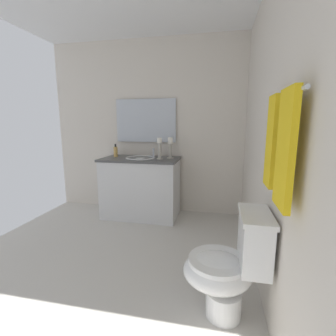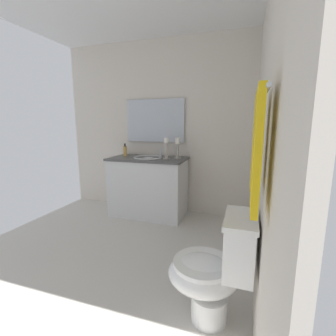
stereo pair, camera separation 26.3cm
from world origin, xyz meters
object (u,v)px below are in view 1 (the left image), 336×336
mirror (146,121)px  sink_basin (140,161)px  towel_center (285,150)px  towel_bar (286,95)px  candle_holder_short (160,148)px  soap_bottle (116,151)px  candle_holder_tall (170,147)px  toilet (228,267)px  vanity_cabinet (141,187)px  towel_near_vanity (272,142)px

mirror → sink_basin: bearing=0.2°
sink_basin → towel_center: 2.38m
towel_bar → towel_center: towel_center is taller
candle_holder_short → soap_bottle: candle_holder_short is taller
candle_holder_tall → towel_bar: size_ratio=0.47×
soap_bottle → toilet: (1.67, 1.51, -0.54)m
vanity_cabinet → towel_bar: towel_bar is taller
soap_bottle → toilet: soap_bottle is taller
mirror → towel_bar: size_ratio=1.47×
soap_bottle → towel_near_vanity: size_ratio=0.35×
vanity_cabinet → mirror: mirror is taller
toilet → towel_bar: bearing=52.6°
vanity_cabinet → toilet: (1.61, 1.13, -0.05)m
soap_bottle → mirror: bearing=120.6°
candle_holder_short → towel_bar: size_ratio=0.47×
toilet → soap_bottle: bearing=-137.9°
mirror → toilet: (1.89, 1.13, -0.97)m
candle_holder_short → toilet: candle_holder_short is taller
toilet → sink_basin: bearing=-145.0°
vanity_cabinet → candle_holder_short: candle_holder_short is taller
candle_holder_tall → towel_center: 2.20m
candle_holder_tall → soap_bottle: size_ratio=1.57×
toilet → towel_center: bearing=32.6°
soap_bottle → towel_center: bearing=40.8°
towel_near_vanity → toilet: bearing=-95.5°
toilet → mirror: bearing=-149.2°
vanity_cabinet → sink_basin: sink_basin is taller
sink_basin → towel_bar: (1.78, 1.35, 0.64)m
towel_near_vanity → sink_basin: bearing=-140.8°
soap_bottle → towel_bar: towel_bar is taller
mirror → towel_near_vanity: bearing=34.9°
towel_bar → towel_near_vanity: towel_near_vanity is taller
candle_holder_tall → toilet: size_ratio=0.38×
mirror → towel_bar: (2.06, 1.35, 0.10)m
sink_basin → mirror: (-0.28, -0.00, 0.54)m
towel_center → towel_near_vanity: bearing=180.0°
vanity_cabinet → candle_holder_tall: bearing=97.2°
candle_holder_short → towel_bar: (1.74, 1.07, 0.45)m
towel_bar → towel_near_vanity: size_ratio=1.16×
sink_basin → candle_holder_tall: bearing=97.2°
candle_holder_short → towel_near_vanity: size_ratio=0.54×
candle_holder_short → towel_center: 2.17m
toilet → towel_bar: (0.17, 0.22, 1.06)m
sink_basin → towel_bar: size_ratio=0.67×
towel_bar → towel_center: bearing=-6.8°
toilet → towel_center: towel_center is taller
vanity_cabinet → mirror: bearing=180.0°
mirror → soap_bottle: bearing=-59.4°
sink_basin → mirror: bearing=-179.8°
sink_basin → towel_near_vanity: (1.63, 1.33, 0.40)m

